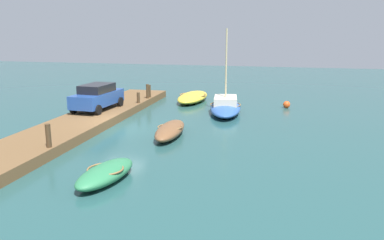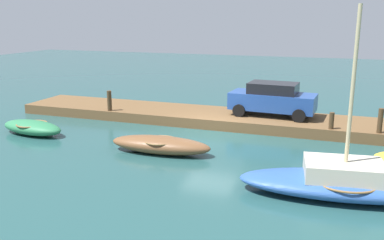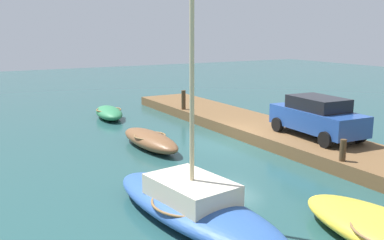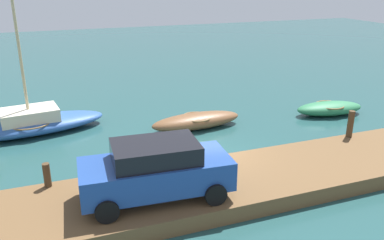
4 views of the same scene
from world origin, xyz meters
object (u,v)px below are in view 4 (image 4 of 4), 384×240
Objects in this scene: mooring_post_east at (350,124)px; mooring_post_mid_east at (47,175)px; rowboat_brown at (196,121)px; sailboat_blue at (30,123)px; parked_car at (156,169)px; rowboat_green at (329,108)px.

mooring_post_mid_east is at bearing 180.00° from mooring_post_east.
mooring_post_east reaches higher than rowboat_brown.
sailboat_blue is 1.54× the size of parked_car.
sailboat_blue is at bearing 152.21° from mooring_post_east.
rowboat_brown reaches higher than rowboat_green.
mooring_post_mid_east is (-6.55, -4.32, 0.54)m from rowboat_brown.
sailboat_blue is at bearing 117.31° from parked_car.
rowboat_green is 14.29m from sailboat_blue.
rowboat_brown is 5.65× the size of mooring_post_mid_east.
mooring_post_east is at bearing -44.07° from rowboat_brown.
sailboat_blue reaches higher than parked_car.
parked_car is at bearing -30.92° from mooring_post_mid_east.
parked_car is at bearing -74.18° from sailboat_blue.
mooring_post_mid_east reaches higher than rowboat_brown.
rowboat_brown is 6.55m from mooring_post_east.
parked_car is (-3.61, -6.09, 1.05)m from rowboat_brown.
rowboat_green is 6.96m from rowboat_brown.
mooring_post_mid_east is 3.47m from parked_car.
parked_car is (-8.48, -1.77, 0.34)m from mooring_post_east.
mooring_post_east is 8.67m from parked_car.
parked_car is (2.95, -1.77, 0.50)m from mooring_post_mid_east.
rowboat_brown is 7.40m from sailboat_blue.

